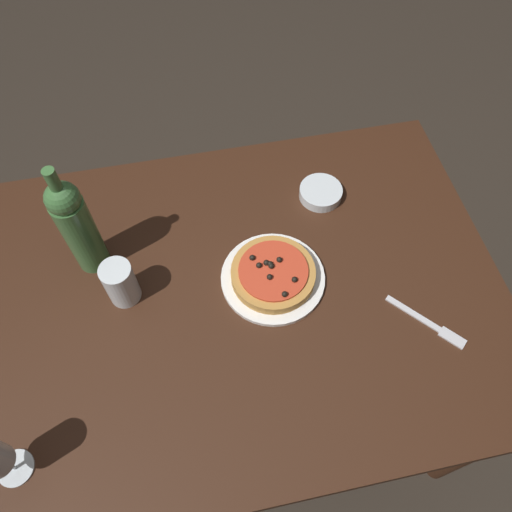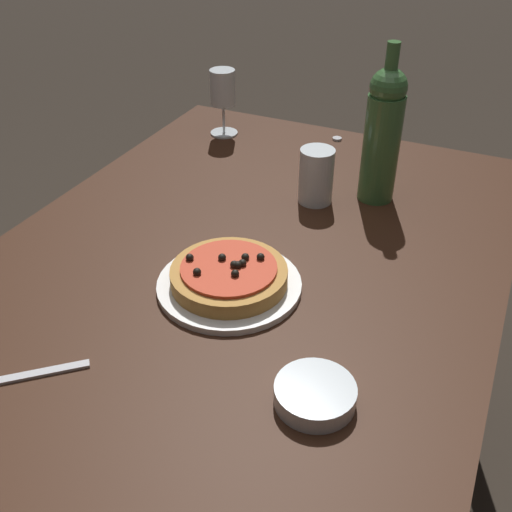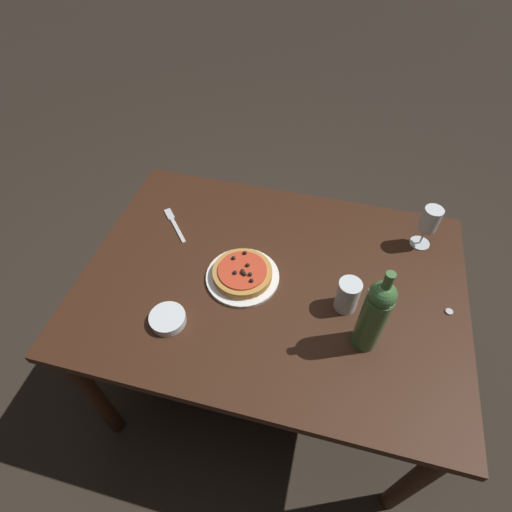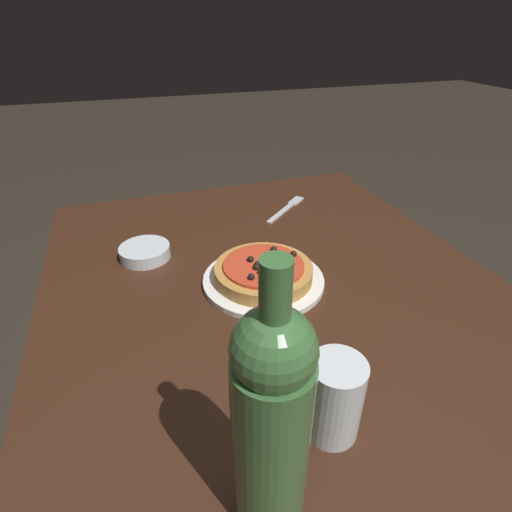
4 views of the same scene
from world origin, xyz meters
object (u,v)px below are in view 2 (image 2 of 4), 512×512
(dining_table, at_px, (245,294))
(wine_bottle, at_px, (383,133))
(pizza, at_px, (229,274))
(fork, at_px, (9,379))
(side_bowl, at_px, (315,394))
(dinner_plate, at_px, (229,285))
(water_cup, at_px, (316,176))
(wine_glass, at_px, (223,91))
(bottle_cap, at_px, (337,139))

(dining_table, height_order, wine_bottle, wine_bottle)
(pizza, distance_m, fork, 0.38)
(wine_bottle, relative_size, side_bowl, 2.91)
(dinner_plate, height_order, water_cup, water_cup)
(wine_glass, xyz_separation_m, wine_bottle, (-0.17, -0.46, 0.03))
(dinner_plate, height_order, side_bowl, side_bowl)
(dining_table, bearing_deg, pizza, -168.86)
(wine_glass, distance_m, fork, 0.94)
(fork, xyz_separation_m, bottle_cap, (1.01, -0.16, 0.00))
(bottle_cap, bearing_deg, wine_bottle, -146.35)
(bottle_cap, bearing_deg, dining_table, -178.96)
(pizza, relative_size, bottle_cap, 8.45)
(water_cup, relative_size, side_bowl, 1.05)
(dinner_plate, relative_size, fork, 1.54)
(wine_glass, distance_m, water_cup, 0.42)
(dinner_plate, xyz_separation_m, bottle_cap, (0.68, 0.03, -0.00))
(wine_glass, bearing_deg, dining_table, -148.98)
(water_cup, height_order, side_bowl, water_cup)
(water_cup, relative_size, bottle_cap, 4.99)
(wine_glass, height_order, bottle_cap, wine_glass)
(wine_glass, bearing_deg, dinner_plate, -151.92)
(pizza, xyz_separation_m, wine_glass, (0.59, 0.32, 0.09))
(dinner_plate, distance_m, fork, 0.38)
(water_cup, bearing_deg, wine_bottle, -58.58)
(fork, bearing_deg, water_cup, -148.92)
(pizza, distance_m, wine_glass, 0.68)
(fork, bearing_deg, side_bowl, 158.48)
(side_bowl, bearing_deg, dining_table, 41.00)
(pizza, height_order, water_cup, water_cup)
(side_bowl, height_order, bottle_cap, side_bowl)
(pizza, xyz_separation_m, wine_bottle, (0.42, -0.14, 0.12))
(wine_bottle, bearing_deg, pizza, 161.34)
(bottle_cap, bearing_deg, side_bowl, -163.54)
(wine_glass, distance_m, bottle_cap, 0.32)
(dining_table, relative_size, wine_glass, 7.59)
(dinner_plate, xyz_separation_m, water_cup, (0.35, -0.03, 0.05))
(wine_glass, bearing_deg, water_cup, -124.83)
(pizza, bearing_deg, wine_bottle, -18.66)
(wine_glass, height_order, water_cup, wine_glass)
(dinner_plate, relative_size, bottle_cap, 10.51)
(dining_table, height_order, pizza, pizza)
(fork, bearing_deg, dining_table, -152.82)
(dinner_plate, xyz_separation_m, pizza, (0.00, 0.00, 0.02))
(pizza, height_order, wine_bottle, wine_bottle)
(dinner_plate, distance_m, pizza, 0.02)
(pizza, relative_size, wine_glass, 1.19)
(dinner_plate, height_order, bottle_cap, dinner_plate)
(side_bowl, bearing_deg, bottle_cap, 16.46)
(dinner_plate, relative_size, water_cup, 2.11)
(dining_table, height_order, water_cup, water_cup)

